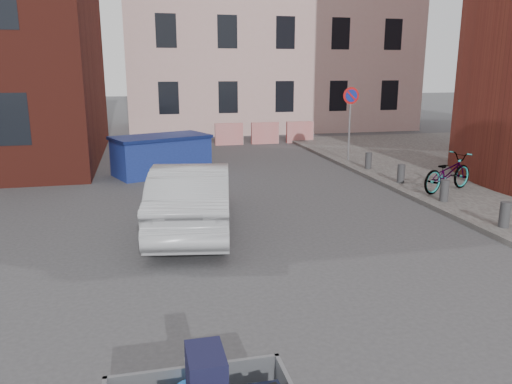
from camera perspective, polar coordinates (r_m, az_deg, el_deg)
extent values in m
plane|color=#38383A|center=(8.37, -1.99, -10.10)|extent=(120.00, 120.00, 0.00)
cube|color=#D1A6A0|center=(30.65, 1.20, 20.62)|extent=(16.00, 8.00, 14.00)
cylinder|color=gray|center=(18.67, 10.64, 7.55)|extent=(0.07, 0.07, 2.60)
cylinder|color=red|center=(18.57, 10.81, 10.76)|extent=(0.60, 0.03, 0.60)
cylinder|color=navy|center=(18.55, 10.84, 10.76)|extent=(0.44, 0.03, 0.44)
cylinder|color=#3A3A3D|center=(11.84, 26.55, -2.32)|extent=(0.22, 0.22, 0.55)
cylinder|color=#3A3A3D|center=(13.54, 20.72, 0.15)|extent=(0.22, 0.22, 0.55)
cylinder|color=#3A3A3D|center=(15.37, 16.24, 2.04)|extent=(0.22, 0.22, 0.55)
cylinder|color=#3A3A3D|center=(17.29, 12.73, 3.52)|extent=(0.22, 0.22, 0.55)
cube|color=red|center=(23.03, -3.09, 6.62)|extent=(1.30, 0.18, 1.00)
cube|color=red|center=(23.39, 1.05, 6.75)|extent=(1.30, 0.18, 1.00)
cube|color=red|center=(23.85, 5.04, 6.84)|extent=(1.30, 0.18, 1.00)
cube|color=slate|center=(4.90, -7.04, -20.47)|extent=(1.60, 0.04, 0.28)
cube|color=slate|center=(5.34, -7.43, -20.39)|extent=(0.08, 0.70, 0.06)
cube|color=navy|center=(16.79, -10.76, 4.01)|extent=(3.31, 2.46, 1.19)
cube|color=navy|center=(16.69, -10.86, 6.19)|extent=(3.43, 2.59, 0.10)
imported|color=#A0A2A7|center=(10.75, -7.29, -0.56)|extent=(2.27, 4.68, 1.48)
imported|color=black|center=(14.66, 21.04, 2.08)|extent=(2.08, 1.37, 1.03)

